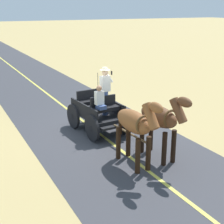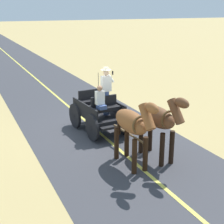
# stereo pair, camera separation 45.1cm
# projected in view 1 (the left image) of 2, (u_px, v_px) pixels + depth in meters

# --- Properties ---
(ground_plane) EXTENTS (200.00, 200.00, 0.00)m
(ground_plane) POSITION_uv_depth(u_px,v_px,m) (95.00, 131.00, 12.70)
(ground_plane) COLOR tan
(road_surface) EXTENTS (5.28, 160.00, 0.01)m
(road_surface) POSITION_uv_depth(u_px,v_px,m) (95.00, 131.00, 12.70)
(road_surface) COLOR #38383D
(road_surface) RESTS_ON ground
(road_centre_stripe) EXTENTS (0.12, 160.00, 0.00)m
(road_centre_stripe) POSITION_uv_depth(u_px,v_px,m) (95.00, 130.00, 12.70)
(road_centre_stripe) COLOR #DBCC4C
(road_centre_stripe) RESTS_ON road_surface
(horse_drawn_carriage) EXTENTS (1.58, 4.52, 2.50)m
(horse_drawn_carriage) POSITION_uv_depth(u_px,v_px,m) (99.00, 111.00, 12.38)
(horse_drawn_carriage) COLOR black
(horse_drawn_carriage) RESTS_ON ground
(horse_near_side) EXTENTS (0.69, 2.14, 2.21)m
(horse_near_side) POSITION_uv_depth(u_px,v_px,m) (161.00, 118.00, 9.99)
(horse_near_side) COLOR brown
(horse_near_side) RESTS_ON ground
(horse_off_side) EXTENTS (0.61, 2.13, 2.21)m
(horse_off_side) POSITION_uv_depth(u_px,v_px,m) (135.00, 124.00, 9.53)
(horse_off_side) COLOR brown
(horse_off_side) RESTS_ON ground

